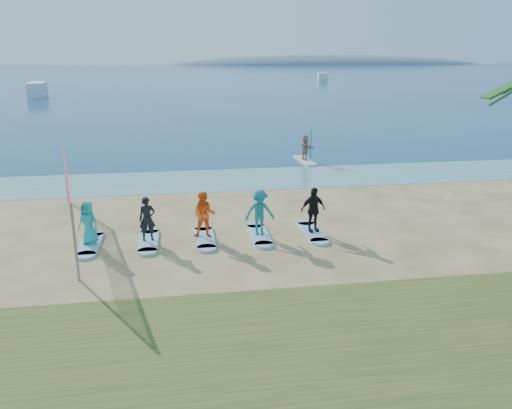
{
  "coord_description": "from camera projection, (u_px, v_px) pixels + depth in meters",
  "views": [
    {
      "loc": [
        -2.74,
        -16.14,
        6.68
      ],
      "look_at": [
        0.12,
        2.0,
        1.1
      ],
      "focal_mm": 35.0,
      "sensor_mm": 36.0,
      "label": 1
    }
  ],
  "objects": [
    {
      "name": "paddleboarder",
      "position": [
        305.0,
        147.0,
        31.86
      ],
      "size": [
        0.83,
        1.54,
        1.59
      ],
      "primitive_type": "imported",
      "rotation": [
        0.0,
        0.0,
        1.83
      ],
      "color": "tan",
      "rests_on": "paddleboard"
    },
    {
      "name": "boat_offshore_b",
      "position": [
        322.0,
        80.0,
        129.3
      ],
      "size": [
        3.31,
        5.66,
        1.84
      ],
      "primitive_type": "cube",
      "rotation": [
        0.0,
        0.0,
        -0.22
      ],
      "color": "silver",
      "rests_on": "ground"
    },
    {
      "name": "surfboard_1",
      "position": [
        149.0,
        241.0,
        18.38
      ],
      "size": [
        0.7,
        2.2,
        0.09
      ],
      "primitive_type": "cube",
      "color": "#8FBBDD",
      "rests_on": "ground"
    },
    {
      "name": "shallow_water",
      "position": [
        230.0,
        179.0,
        27.53
      ],
      "size": [
        600.0,
        600.0,
        0.0
      ],
      "primitive_type": "plane",
      "color": "teal",
      "rests_on": "ground"
    },
    {
      "name": "student_0",
      "position": [
        88.0,
        223.0,
        17.83
      ],
      "size": [
        0.9,
        0.76,
        1.56
      ],
      "primitive_type": "imported",
      "rotation": [
        0.0,
        0.0,
        -0.41
      ],
      "color": "teal",
      "rests_on": "surfboard_0"
    },
    {
      "name": "student_4",
      "position": [
        313.0,
        210.0,
        19.04
      ],
      "size": [
        1.08,
        0.63,
        1.74
      ],
      "primitive_type": "imported",
      "rotation": [
        0.0,
        0.0,
        0.21
      ],
      "color": "black",
      "rests_on": "surfboard_4"
    },
    {
      "name": "ocean",
      "position": [
        183.0,
        74.0,
        168.83
      ],
      "size": [
        600.0,
        600.0,
        0.0
      ],
      "primitive_type": "plane",
      "color": "navy",
      "rests_on": "ground"
    },
    {
      "name": "surfboard_0",
      "position": [
        90.0,
        244.0,
        18.07
      ],
      "size": [
        0.7,
        2.2,
        0.09
      ],
      "primitive_type": "cube",
      "color": "#8FBBDD",
      "rests_on": "ground"
    },
    {
      "name": "island_ridge",
      "position": [
        331.0,
        64.0,
        315.31
      ],
      "size": [
        220.0,
        56.0,
        18.0
      ],
      "primitive_type": "ellipsoid",
      "color": "slate",
      "rests_on": "ground"
    },
    {
      "name": "student_1",
      "position": [
        147.0,
        219.0,
        18.13
      ],
      "size": [
        0.65,
        0.48,
        1.63
      ],
      "primitive_type": "imported",
      "rotation": [
        0.0,
        0.0,
        0.16
      ],
      "color": "black",
      "rests_on": "surfboard_1"
    },
    {
      "name": "student_2",
      "position": [
        204.0,
        215.0,
        18.42
      ],
      "size": [
        0.96,
        0.81,
        1.75
      ],
      "primitive_type": "imported",
      "rotation": [
        0.0,
        0.0,
        -0.19
      ],
      "color": "orange",
      "rests_on": "surfboard_2"
    },
    {
      "name": "volleyball_net",
      "position": [
        68.0,
        186.0,
        18.78
      ],
      "size": [
        2.07,
        8.87,
        2.5
      ],
      "rotation": [
        0.0,
        0.0,
        0.22
      ],
      "color": "gray",
      "rests_on": "ground"
    },
    {
      "name": "student_3",
      "position": [
        260.0,
        212.0,
        18.73
      ],
      "size": [
        1.14,
        0.67,
        1.74
      ],
      "primitive_type": "imported",
      "rotation": [
        0.0,
        0.0,
        0.02
      ],
      "color": "#1A7381",
      "rests_on": "surfboard_3"
    },
    {
      "name": "surfboard_4",
      "position": [
        312.0,
        232.0,
        19.31
      ],
      "size": [
        0.7,
        2.2,
        0.09
      ],
      "primitive_type": "cube",
      "color": "#8FBBDD",
      "rests_on": "ground"
    },
    {
      "name": "surfboard_3",
      "position": [
        260.0,
        235.0,
        19.0
      ],
      "size": [
        0.7,
        2.2,
        0.09
      ],
      "primitive_type": "cube",
      "color": "#8FBBDD",
      "rests_on": "ground"
    },
    {
      "name": "boat_offshore_a",
      "position": [
        38.0,
        96.0,
        80.57
      ],
      "size": [
        3.6,
        7.86,
        2.23
      ],
      "primitive_type": "cube",
      "rotation": [
        0.0,
        0.0,
        0.15
      ],
      "color": "silver",
      "rests_on": "ground"
    },
    {
      "name": "surfboard_2",
      "position": [
        205.0,
        238.0,
        18.69
      ],
      "size": [
        0.7,
        2.2,
        0.09
      ],
      "primitive_type": "cube",
      "color": "#8FBBDD",
      "rests_on": "ground"
    },
    {
      "name": "ground",
      "position": [
        261.0,
        251.0,
        17.61
      ],
      "size": [
        600.0,
        600.0,
        0.0
      ],
      "primitive_type": "plane",
      "color": "tan",
      "rests_on": "ground"
    },
    {
      "name": "paddleboard",
      "position": [
        305.0,
        161.0,
        32.11
      ],
      "size": [
        0.86,
        3.03,
        0.12
      ],
      "primitive_type": "cube",
      "rotation": [
        0.0,
        0.0,
        0.05
      ],
      "color": "silver",
      "rests_on": "ground"
    }
  ]
}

